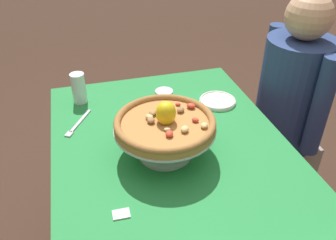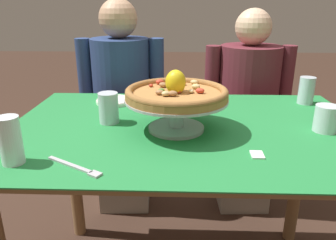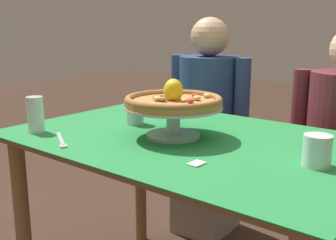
% 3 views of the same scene
% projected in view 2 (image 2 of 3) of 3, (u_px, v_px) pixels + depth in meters
% --- Properties ---
extents(dining_table, '(1.27, 0.85, 0.75)m').
position_uv_depth(dining_table, '(187.00, 155.00, 1.20)').
color(dining_table, olive).
rests_on(dining_table, ground).
extents(pizza_stand, '(0.35, 0.35, 0.11)m').
position_uv_depth(pizza_stand, '(176.00, 109.00, 1.11)').
color(pizza_stand, '#B7B7C1').
rests_on(pizza_stand, dining_table).
extents(pizza, '(0.34, 0.34, 0.10)m').
position_uv_depth(pizza, '(176.00, 92.00, 1.09)').
color(pizza, '#AD753D').
rests_on(pizza, pizza_stand).
extents(water_glass_side_left, '(0.07, 0.07, 0.11)m').
position_uv_depth(water_glass_side_left, '(109.00, 110.00, 1.18)').
color(water_glass_side_left, silver).
rests_on(water_glass_side_left, dining_table).
extents(water_glass_side_right, '(0.08, 0.08, 0.09)m').
position_uv_depth(water_glass_side_right, '(326.00, 120.00, 1.11)').
color(water_glass_side_right, silver).
rests_on(water_glass_side_right, dining_table).
extents(water_glass_back_right, '(0.07, 0.07, 0.12)m').
position_uv_depth(water_glass_back_right, '(306.00, 92.00, 1.41)').
color(water_glass_back_right, silver).
rests_on(water_glass_back_right, dining_table).
extents(water_glass_front_left, '(0.06, 0.06, 0.13)m').
position_uv_depth(water_glass_front_left, '(11.00, 144.00, 0.88)').
color(water_glass_front_left, white).
rests_on(water_glass_front_left, dining_table).
extents(side_plate, '(0.16, 0.16, 0.02)m').
position_uv_depth(side_plate, '(114.00, 101.00, 1.43)').
color(side_plate, white).
rests_on(side_plate, dining_table).
extents(dinner_fork, '(0.17, 0.11, 0.01)m').
position_uv_depth(dinner_fork, '(77.00, 167.00, 0.87)').
color(dinner_fork, '#B7B7C1').
rests_on(dinner_fork, dining_table).
extents(sugar_packet, '(0.04, 0.05, 0.00)m').
position_uv_depth(sugar_packet, '(257.00, 155.00, 0.94)').
color(sugar_packet, white).
rests_on(sugar_packet, dining_table).
extents(diner_left, '(0.47, 0.33, 1.19)m').
position_uv_depth(diner_left, '(123.00, 114.00, 1.87)').
color(diner_left, gray).
rests_on(diner_left, ground).
extents(diner_right, '(0.49, 0.34, 1.14)m').
position_uv_depth(diner_right, '(246.00, 117.00, 1.88)').
color(diner_right, gray).
rests_on(diner_right, ground).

